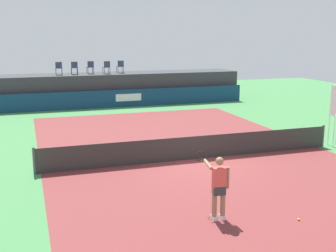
% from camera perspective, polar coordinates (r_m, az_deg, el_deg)
% --- Properties ---
extents(ground_plane, '(48.00, 48.00, 0.00)m').
position_cam_1_polar(ground_plane, '(20.43, 0.34, -2.10)').
color(ground_plane, '#3D7A42').
extents(court_inner, '(12.00, 22.00, 0.00)m').
position_cam_1_polar(court_inner, '(17.71, 3.44, -4.35)').
color(court_inner, maroon).
rests_on(court_inner, ground).
extents(sponsor_wall, '(18.00, 0.22, 1.20)m').
position_cam_1_polar(sponsor_wall, '(30.27, -6.02, 3.64)').
color(sponsor_wall, navy).
rests_on(sponsor_wall, ground).
extents(spectator_platform, '(18.00, 2.80, 2.20)m').
position_cam_1_polar(spectator_platform, '(31.95, -6.74, 4.97)').
color(spectator_platform, '#38383D').
rests_on(spectator_platform, ground).
extents(spectator_chair_far_left, '(0.46, 0.46, 0.89)m').
position_cam_1_polar(spectator_chair_far_left, '(31.12, -14.16, 7.45)').
color(spectator_chair_far_left, '#2D3D56').
rests_on(spectator_chair_far_left, spectator_platform).
extents(spectator_chair_left, '(0.45, 0.45, 0.89)m').
position_cam_1_polar(spectator_chair_left, '(31.16, -12.21, 7.55)').
color(spectator_chair_left, '#2D3D56').
rests_on(spectator_chair_left, spectator_platform).
extents(spectator_chair_center, '(0.47, 0.47, 0.89)m').
position_cam_1_polar(spectator_chair_center, '(31.53, -10.17, 7.68)').
color(spectator_chair_center, '#2D3D56').
rests_on(spectator_chair_center, spectator_platform).
extents(spectator_chair_right, '(0.48, 0.48, 0.89)m').
position_cam_1_polar(spectator_chair_right, '(31.28, -8.08, 7.72)').
color(spectator_chair_right, '#2D3D56').
rests_on(spectator_chair_right, spectator_platform).
extents(spectator_chair_far_right, '(0.46, 0.46, 0.89)m').
position_cam_1_polar(spectator_chair_far_right, '(31.90, -6.28, 7.84)').
color(spectator_chair_far_right, '#2D3D56').
rests_on(spectator_chair_far_right, spectator_platform).
extents(umpire_chair, '(0.48, 0.48, 2.76)m').
position_cam_1_polar(umpire_chair, '(20.76, 21.05, 1.79)').
color(umpire_chair, white).
rests_on(umpire_chair, ground).
extents(tennis_net, '(12.40, 0.02, 0.95)m').
position_cam_1_polar(tennis_net, '(17.58, 3.46, -2.87)').
color(tennis_net, '#2D2D2D').
rests_on(tennis_net, ground).
extents(net_post_near, '(0.10, 0.10, 1.00)m').
position_cam_1_polar(net_post_near, '(16.40, -17.17, -4.41)').
color(net_post_near, '#4C4C51').
rests_on(net_post_near, ground).
extents(net_post_far, '(0.10, 0.10, 1.00)m').
position_cam_1_polar(net_post_far, '(20.63, 19.68, -1.25)').
color(net_post_far, '#4C4C51').
rests_on(net_post_far, ground).
extents(tennis_player, '(0.59, 1.18, 1.77)m').
position_cam_1_polar(tennis_player, '(11.94, 6.65, -7.79)').
color(tennis_player, white).
rests_on(tennis_player, court_inner).
extents(tennis_ball, '(0.07, 0.07, 0.07)m').
position_cam_1_polar(tennis_ball, '(12.61, 16.78, -11.65)').
color(tennis_ball, '#D8EA33').
rests_on(tennis_ball, court_inner).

